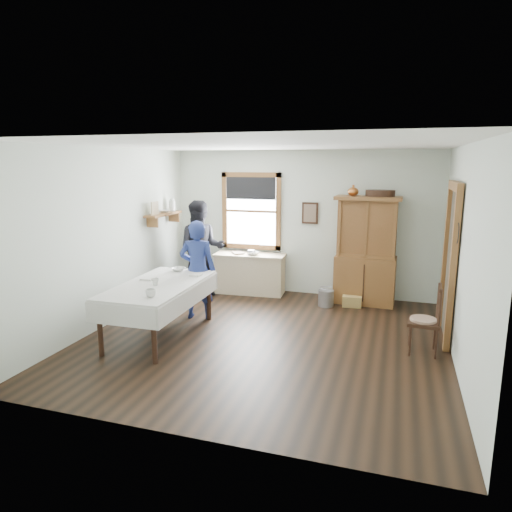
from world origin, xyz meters
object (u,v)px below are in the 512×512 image
wicker_basket (352,301)px  china_hutch (366,251)px  work_counter (250,273)px  figure_dark (202,252)px  spindle_chair (424,319)px  pail (326,298)px  dining_table (160,310)px  woman_blue (198,273)px

wicker_basket → china_hutch: bearing=55.4°
work_counter → figure_dark: size_ratio=0.81×
spindle_chair → figure_dark: bearing=162.4°
china_hutch → spindle_chair: china_hutch is taller
pail → dining_table: bearing=-134.4°
dining_table → china_hutch: bearing=43.0°
wicker_basket → woman_blue: (-2.31, -1.35, 0.64)m
spindle_chair → figure_dark: figure_dark is taller
wicker_basket → dining_table: bearing=-138.2°
pail → wicker_basket: 0.46m
work_counter → woman_blue: 1.69m
work_counter → figure_dark: (-0.80, -0.43, 0.45)m
work_counter → dining_table: bearing=-105.9°
work_counter → figure_dark: figure_dark is taller
woman_blue → pail: bearing=-158.0°
china_hutch → woman_blue: 2.98m
pail → woman_blue: 2.32m
spindle_chair → woman_blue: 3.44m
dining_table → figure_dark: figure_dark is taller
work_counter → woman_blue: (-0.35, -1.61, 0.35)m
pail → figure_dark: (-2.34, -0.04, 0.69)m
china_hutch → spindle_chair: (0.91, -2.00, -0.49)m
spindle_chair → woman_blue: bearing=177.9°
work_counter → pail: work_counter is taller
spindle_chair → wicker_basket: bearing=126.6°
work_counter → dining_table: size_ratio=0.68×
china_hutch → figure_dark: (-2.95, -0.43, -0.12)m
wicker_basket → figure_dark: 2.87m
work_counter → wicker_basket: 2.01m
work_counter → china_hutch: (2.15, -0.01, 0.57)m
china_hutch → figure_dark: 2.99m
spindle_chair → woman_blue: size_ratio=0.63×
china_hutch → spindle_chair: bearing=-63.4°
wicker_basket → woman_blue: 2.75m
dining_table → figure_dark: 2.14m
china_hutch → pail: 1.09m
woman_blue → spindle_chair: bearing=162.4°
spindle_chair → woman_blue: (-3.40, 0.39, 0.27)m
dining_table → woman_blue: (0.19, 0.90, 0.34)m
dining_table → figure_dark: bearing=97.3°
dining_table → spindle_chair: 3.63m
work_counter → spindle_chair: (3.06, -2.01, 0.08)m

